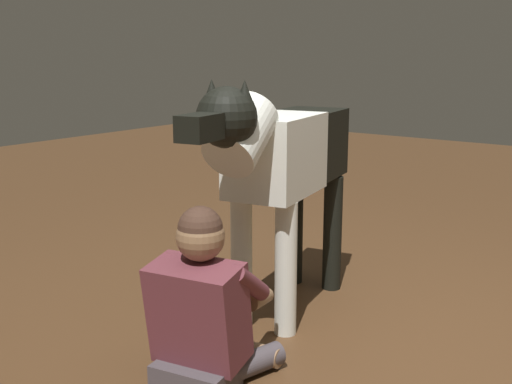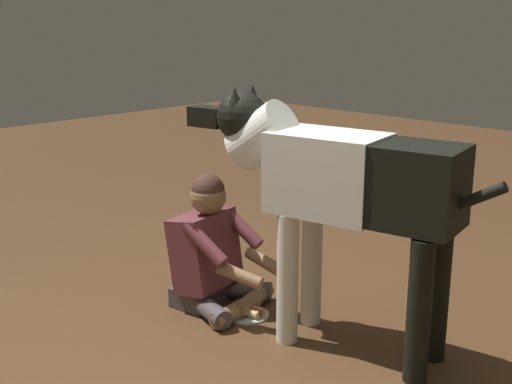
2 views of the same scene
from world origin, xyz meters
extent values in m
plane|color=#4D311C|center=(0.00, 0.00, 0.00)|extent=(15.23, 15.23, 0.00)
cube|color=#474045|center=(0.70, -0.42, 0.06)|extent=(0.30, 0.38, 0.12)
cylinder|color=#474045|center=(0.57, -0.60, 0.07)|extent=(0.39, 0.32, 0.11)
cylinder|color=#846244|center=(0.41, -0.56, 0.06)|extent=(0.18, 0.37, 0.09)
cylinder|color=#474045|center=(0.51, -0.30, 0.07)|extent=(0.41, 0.21, 0.11)
cylinder|color=#846244|center=(0.38, -0.39, 0.06)|extent=(0.13, 0.37, 0.09)
cube|color=brown|center=(0.67, -0.43, 0.34)|extent=(0.34, 0.44, 0.47)
cylinder|color=brown|center=(0.56, -0.63, 0.46)|extent=(0.30, 0.13, 0.24)
cylinder|color=#846244|center=(0.36, -0.61, 0.30)|extent=(0.27, 0.08, 0.12)
cylinder|color=brown|center=(0.50, -0.28, 0.46)|extent=(0.30, 0.13, 0.24)
cylinder|color=#846244|center=(0.31, -0.37, 0.30)|extent=(0.28, 0.15, 0.12)
sphere|color=#846244|center=(0.64, -0.43, 0.67)|extent=(0.21, 0.21, 0.21)
sphere|color=#422C21|center=(0.64, -0.43, 0.71)|extent=(0.19, 0.19, 0.19)
cylinder|color=silver|center=(0.01, -0.42, 0.35)|extent=(0.11, 0.11, 0.71)
cylinder|color=silver|center=(0.06, -0.67, 0.35)|extent=(0.11, 0.11, 0.71)
cylinder|color=black|center=(-0.69, -0.54, 0.35)|extent=(0.11, 0.11, 0.71)
cylinder|color=black|center=(-0.64, -0.79, 0.35)|extent=(0.11, 0.11, 0.71)
cube|color=silver|center=(-0.11, -0.57, 0.91)|extent=(0.62, 0.46, 0.41)
cube|color=black|center=(-0.54, -0.65, 0.91)|extent=(0.54, 0.43, 0.39)
cylinder|color=silver|center=(0.27, -0.50, 1.07)|extent=(0.45, 0.32, 0.39)
sphere|color=black|center=(0.40, -0.48, 1.16)|extent=(0.27, 0.27, 0.27)
cube|color=black|center=(0.63, -0.44, 1.14)|extent=(0.22, 0.16, 0.11)
cone|color=black|center=(0.38, -0.40, 1.26)|extent=(0.11, 0.11, 0.12)
cone|color=black|center=(0.40, -0.56, 1.26)|extent=(0.11, 0.11, 0.12)
cylinder|color=black|center=(-0.80, -0.69, 0.87)|extent=(0.37, 0.11, 0.24)
cylinder|color=silver|center=(0.37, -0.48, 0.01)|extent=(0.25, 0.25, 0.01)
cylinder|color=#E2B072|center=(0.37, -0.50, 0.04)|extent=(0.19, 0.07, 0.05)
cylinder|color=#E2B072|center=(0.37, -0.46, 0.04)|extent=(0.19, 0.07, 0.05)
cylinder|color=brown|center=(0.37, -0.48, 0.04)|extent=(0.20, 0.06, 0.04)
camera|label=1|loc=(2.54, 1.26, 1.44)|focal=43.96mm
camera|label=2|loc=(-2.10, 1.99, 1.69)|focal=46.39mm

